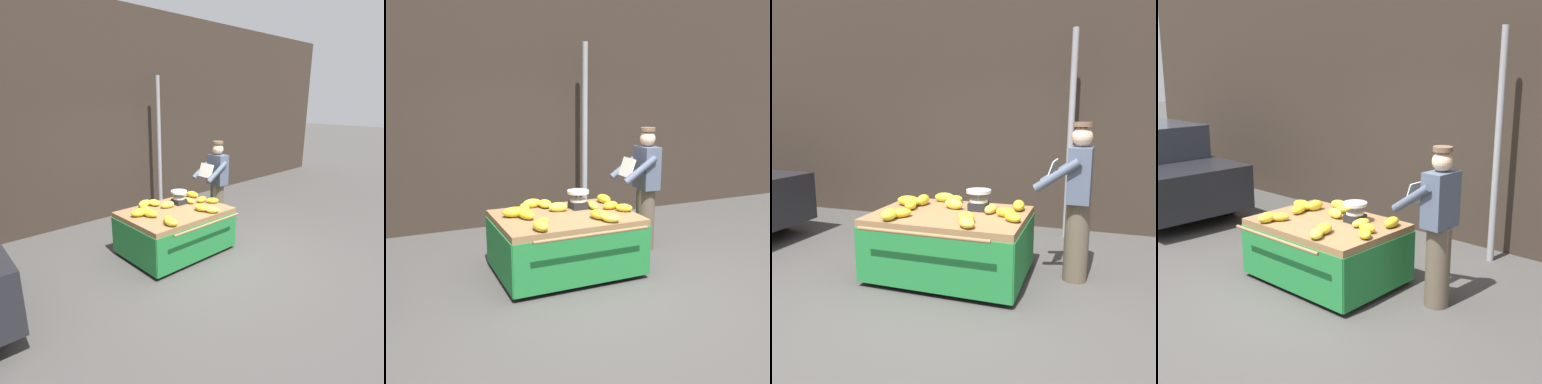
# 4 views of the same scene
# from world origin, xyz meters

# --- Properties ---
(ground_plane) EXTENTS (60.00, 60.00, 0.00)m
(ground_plane) POSITION_xyz_m (0.00, 0.00, 0.00)
(ground_plane) COLOR #423F3D
(back_wall) EXTENTS (16.00, 0.24, 4.33)m
(back_wall) POSITION_xyz_m (0.00, 3.03, 2.16)
(back_wall) COLOR #332821
(back_wall) RESTS_ON ground
(street_pole) EXTENTS (0.09, 0.09, 2.96)m
(street_pole) POSITION_xyz_m (0.95, 2.52, 1.48)
(street_pole) COLOR gray
(street_pole) RESTS_ON ground
(banana_cart) EXTENTS (1.68, 1.41, 0.73)m
(banana_cart) POSITION_xyz_m (-0.18, 0.62, 0.54)
(banana_cart) COLOR olive
(banana_cart) RESTS_ON ground
(weighing_scale) EXTENTS (0.28, 0.28, 0.23)m
(weighing_scale) POSITION_xyz_m (0.08, 0.83, 0.85)
(weighing_scale) COLOR black
(weighing_scale) RESTS_ON banana_cart
(banana_bunch_0) EXTENTS (0.26, 0.15, 0.11)m
(banana_bunch_0) POSITION_xyz_m (-0.44, 1.11, 0.79)
(banana_bunch_0) COLOR yellow
(banana_bunch_0) RESTS_ON banana_cart
(banana_bunch_1) EXTENTS (0.24, 0.24, 0.10)m
(banana_bunch_1) POSITION_xyz_m (0.54, 0.47, 0.78)
(banana_bunch_1) COLOR gold
(banana_bunch_1) RESTS_ON banana_cart
(banana_bunch_2) EXTENTS (0.22, 0.30, 0.11)m
(banana_bunch_2) POSITION_xyz_m (-0.67, 0.63, 0.79)
(banana_bunch_2) COLOR gold
(banana_bunch_2) RESTS_ON banana_cart
(banana_bunch_3) EXTENTS (0.21, 0.13, 0.10)m
(banana_bunch_3) POSITION_xyz_m (0.44, 0.63, 0.78)
(banana_bunch_3) COLOR gold
(banana_bunch_3) RESTS_ON banana_cart
(banana_bunch_4) EXTENTS (0.26, 0.19, 0.12)m
(banana_bunch_4) POSITION_xyz_m (-0.21, 0.80, 0.79)
(banana_bunch_4) COLOR yellow
(banana_bunch_4) RESTS_ON banana_cart
(banana_bunch_5) EXTENTS (0.20, 0.27, 0.10)m
(banana_bunch_5) POSITION_xyz_m (-0.29, 1.05, 0.78)
(banana_bunch_5) COLOR yellow
(banana_bunch_5) RESTS_ON banana_cart
(banana_bunch_6) EXTENTS (0.26, 0.26, 0.10)m
(banana_bunch_6) POSITION_xyz_m (-0.60, 0.27, 0.78)
(banana_bunch_6) COLOR gold
(banana_bunch_6) RESTS_ON banana_cart
(banana_bunch_7) EXTENTS (0.13, 0.24, 0.13)m
(banana_bunch_7) POSITION_xyz_m (-0.62, 0.86, 0.80)
(banana_bunch_7) COLOR gold
(banana_bunch_7) RESTS_ON banana_cart
(banana_bunch_8) EXTENTS (0.17, 0.27, 0.12)m
(banana_bunch_8) POSITION_xyz_m (0.51, 0.96, 0.79)
(banana_bunch_8) COLOR gold
(banana_bunch_8) RESTS_ON banana_cart
(banana_bunch_9) EXTENTS (0.31, 0.19, 0.12)m
(banana_bunch_9) POSITION_xyz_m (-0.76, 0.77, 0.79)
(banana_bunch_9) COLOR gold
(banana_bunch_9) RESTS_ON banana_cart
(banana_bunch_10) EXTENTS (0.17, 0.25, 0.12)m
(banana_bunch_10) POSITION_xyz_m (-0.67, 0.13, 0.79)
(banana_bunch_10) COLOR yellow
(banana_bunch_10) RESTS_ON banana_cart
(banana_bunch_11) EXTENTS (0.14, 0.26, 0.09)m
(banana_bunch_11) POSITION_xyz_m (0.24, 0.74, 0.78)
(banana_bunch_11) COLOR yellow
(banana_bunch_11) RESTS_ON banana_cart
(banana_bunch_12) EXTENTS (0.24, 0.29, 0.11)m
(banana_bunch_12) POSITION_xyz_m (0.11, 0.29, 0.79)
(banana_bunch_12) COLOR gold
(banana_bunch_12) RESTS_ON banana_cart
(banana_bunch_13) EXTENTS (0.24, 0.26, 0.10)m
(banana_bunch_13) POSITION_xyz_m (0.17, 0.12, 0.78)
(banana_bunch_13) COLOR yellow
(banana_bunch_13) RESTS_ON banana_cart
(vendor_person) EXTENTS (0.59, 0.53, 1.71)m
(vendor_person) POSITION_xyz_m (1.14, 0.94, 0.87)
(vendor_person) COLOR brown
(vendor_person) RESTS_ON ground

